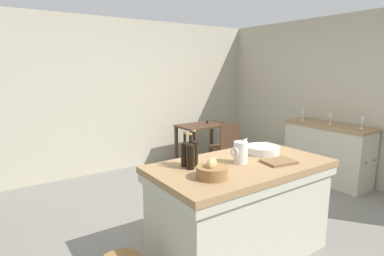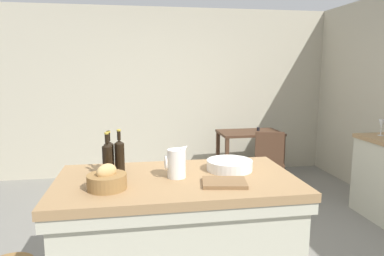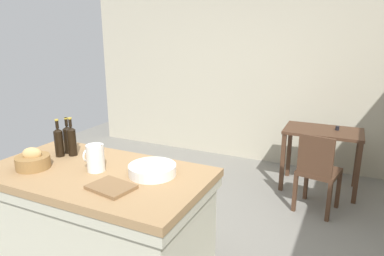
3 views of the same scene
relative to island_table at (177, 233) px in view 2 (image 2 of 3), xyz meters
name	(u,v)px [view 2 (image 2 of 3)]	position (x,y,z in m)	size (l,w,h in m)	color
ground_plane	(199,253)	(0.26, 0.56, -0.49)	(6.76, 6.76, 0.00)	slate
wall_back	(169,93)	(0.26, 3.16, 0.81)	(5.32, 0.12, 2.60)	#B2AA93
island_table	(177,233)	(0.00, 0.00, 0.00)	(1.69, 0.93, 0.91)	#99754C
writing_desk	(250,140)	(1.38, 2.46, 0.15)	(0.91, 0.58, 0.82)	#472D1E
wooden_chair	(267,161)	(1.41, 1.83, -0.01)	(0.47, 0.47, 0.89)	#472D1E
pitcher	(176,163)	(0.00, 0.01, 0.53)	(0.17, 0.13, 0.24)	silver
wash_bowl	(230,165)	(0.42, 0.12, 0.46)	(0.35, 0.35, 0.08)	silver
bread_basket	(107,180)	(-0.47, -0.16, 0.48)	(0.25, 0.25, 0.17)	olive
cutting_board	(224,183)	(0.29, -0.19, 0.43)	(0.29, 0.22, 0.02)	brown
wine_bottle_dark	(120,155)	(-0.40, 0.19, 0.55)	(0.07, 0.07, 0.33)	black
wine_bottle_amber	(109,155)	(-0.48, 0.22, 0.55)	(0.07, 0.07, 0.31)	black
wine_bottle_green	(107,158)	(-0.48, 0.12, 0.55)	(0.07, 0.07, 0.32)	black
wine_glass_middle	(382,125)	(2.50, 1.16, 0.55)	(0.07, 0.07, 0.19)	white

